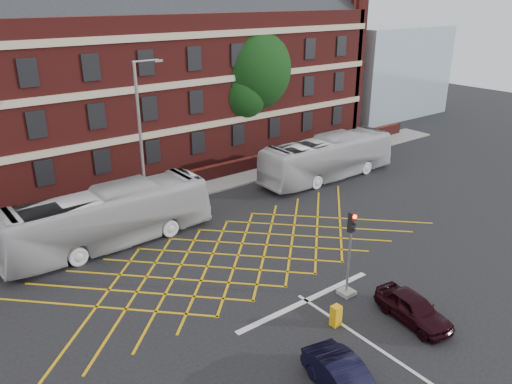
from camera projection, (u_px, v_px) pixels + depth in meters
ground at (260, 270)px, 25.92m from camera, size 120.00×120.00×0.00m
victorian_building at (92, 69)px, 39.39m from camera, size 51.00×12.17×20.40m
boundary_wall at (148, 188)px, 35.31m from camera, size 56.00×0.50×1.10m
far_pavement at (155, 199)px, 34.75m from camera, size 60.00×3.00×0.12m
glass_block at (379, 70)px, 58.76m from camera, size 14.00×10.00×10.00m
box_junction_hatching at (238, 255)px, 27.39m from camera, size 8.22×8.22×0.02m
stop_line at (306, 301)px, 23.33m from camera, size 8.00×0.30×0.02m
centre_line at (425, 380)px, 18.53m from camera, size 0.15×14.00×0.02m
bus_left at (108, 218)px, 28.01m from camera, size 12.03×3.01×3.34m
bus_right at (328, 158)px, 38.31m from camera, size 11.84×2.85×3.29m
car_navy at (346, 381)px, 17.58m from camera, size 2.13×4.16×1.31m
car_maroon at (413, 308)px, 21.70m from camera, size 1.99×3.90×1.27m
deciduous_tree at (246, 75)px, 44.11m from camera, size 8.04×7.93×11.18m
traffic_light_near at (349, 262)px, 23.20m from camera, size 0.70×0.70×4.27m
street_lamp at (144, 169)px, 30.24m from camera, size 2.25×1.00×9.89m
utility_cabinet at (336, 316)px, 21.46m from camera, size 0.41×0.36×0.96m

